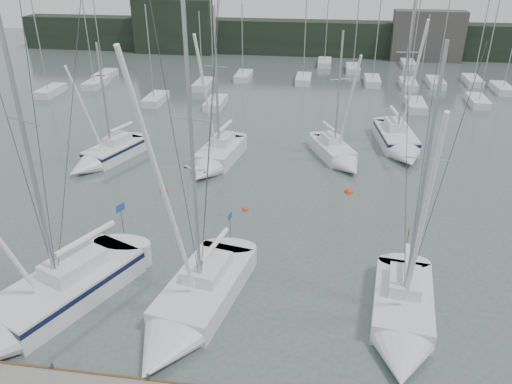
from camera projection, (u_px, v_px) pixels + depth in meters
ground at (220, 323)px, 22.97m from camera, size 160.00×160.00×0.00m
far_treeline at (303, 38)px, 76.65m from camera, size 90.00×4.00×5.00m
far_building_left at (173, 27)px, 76.79m from camera, size 12.00×3.00×8.00m
far_building_right at (427, 36)px, 72.11m from camera, size 10.00×3.00×7.00m
mast_forest at (329, 85)px, 59.37m from camera, size 58.52×27.25×14.31m
sailboat_near_left at (32, 310)px, 22.77m from camera, size 7.16×10.85×15.73m
sailboat_near_center at (186, 314)px, 22.71m from camera, size 4.67×9.67×15.86m
sailboat_near_right at (402, 325)px, 22.10m from camera, size 3.57×8.29×13.51m
sailboat_mid_a at (104, 157)px, 39.28m from camera, size 4.71×7.80×9.93m
sailboat_mid_b at (214, 160)px, 38.65m from camera, size 3.71×7.96×12.58m
sailboat_mid_c at (339, 156)px, 39.47m from camera, size 4.76×7.24×10.66m
sailboat_mid_d at (400, 144)px, 41.57m from camera, size 3.75×8.90×13.25m
buoy_a at (245, 210)px, 32.68m from camera, size 0.45×0.45×0.45m
buoy_b at (349, 192)px, 34.94m from camera, size 0.61×0.61×0.61m
buoy_c at (164, 191)px, 35.05m from camera, size 0.57×0.57×0.57m
seagull at (195, 169)px, 21.95m from camera, size 1.05×0.53×0.21m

